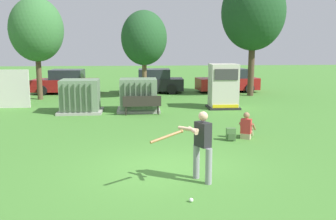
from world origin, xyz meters
TOP-DOWN VIEW (x-y plane):
  - ground_plane at (0.00, 0.00)m, footprint 96.00×96.00m
  - transformer_west at (-3.53, 8.78)m, footprint 2.10×1.70m
  - transformer_mid_west at (-0.71, 9.00)m, footprint 2.10×1.70m
  - generator_enclosure at (3.69, 9.49)m, footprint 1.60×1.40m
  - park_bench at (-0.55, 7.92)m, footprint 1.81×0.47m
  - batter at (0.75, -0.99)m, footprint 1.51×1.03m
  - sports_ball at (0.35, -2.20)m, footprint 0.09×0.09m
  - seated_spectator at (3.10, 3.14)m, footprint 0.67×0.79m
  - backpack at (2.47, 2.86)m, footprint 0.34×0.28m
  - tree_left at (-6.61, 13.49)m, footprint 3.14×3.14m
  - tree_center_left at (-0.31, 13.70)m, footprint 2.78×2.78m
  - tree_center_right at (6.54, 14.13)m, footprint 3.99×3.99m
  - parked_car_leftmost at (-5.52, 16.06)m, footprint 4.30×2.13m
  - parked_car_left_of_center at (0.29, 16.08)m, footprint 4.24×1.99m
  - parked_car_right_of_center at (5.51, 16.07)m, footprint 4.36×2.26m

SIDE VIEW (x-z plane):
  - ground_plane at x=0.00m, z-range 0.00..0.00m
  - sports_ball at x=0.35m, z-range 0.00..0.09m
  - backpack at x=2.47m, z-range -0.01..0.43m
  - seated_spectator at x=3.10m, z-range -0.11..0.86m
  - park_bench at x=-0.55m, z-range 0.08..0.99m
  - parked_car_leftmost at x=-5.52m, z-range -0.06..1.56m
  - parked_car_left_of_center at x=0.29m, z-range -0.06..1.56m
  - parked_car_right_of_center at x=5.51m, z-range -0.06..1.56m
  - transformer_west at x=-3.53m, z-range -0.02..1.60m
  - transformer_mid_west at x=-0.71m, z-range -0.02..1.60m
  - batter at x=0.75m, z-range 0.11..1.85m
  - generator_enclosure at x=3.69m, z-range -0.01..2.29m
  - tree_center_left at x=-0.31m, z-range 0.99..6.31m
  - tree_left at x=-6.61m, z-range 1.12..7.11m
  - tree_center_right at x=6.54m, z-range 1.42..9.04m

